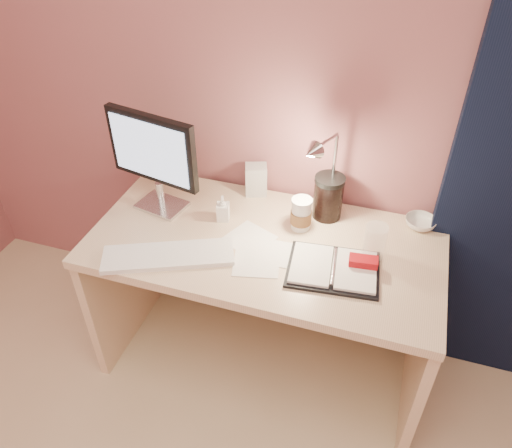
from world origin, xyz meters
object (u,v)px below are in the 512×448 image
(lotion_bottle, at_px, (223,208))
(bowl, at_px, (420,223))
(desk_lamp, at_px, (340,175))
(clear_cup, at_px, (375,242))
(dark_jar, at_px, (328,199))
(product_box, at_px, (256,180))
(planner, at_px, (336,268))
(coffee_cup, at_px, (301,215))
(keyboard, at_px, (168,256))
(monitor, at_px, (154,154))
(desk, at_px, (269,270))

(lotion_bottle, bearing_deg, bowl, 14.44)
(lotion_bottle, bearing_deg, desk_lamp, 12.19)
(clear_cup, bearing_deg, dark_jar, 137.19)
(bowl, height_order, product_box, product_box)
(planner, xyz_separation_m, product_box, (-0.44, 0.39, 0.06))
(dark_jar, height_order, product_box, dark_jar)
(planner, height_order, bowl, planner)
(coffee_cup, height_order, product_box, product_box)
(keyboard, bearing_deg, desk_lamp, 10.50)
(monitor, xyz_separation_m, coffee_cup, (0.61, 0.05, -0.20))
(keyboard, relative_size, desk_lamp, 1.26)
(bowl, bearing_deg, monitor, -169.36)
(desk_lamp, bearing_deg, desk, -131.99)
(product_box, height_order, desk_lamp, desk_lamp)
(planner, distance_m, clear_cup, 0.18)
(bowl, distance_m, dark_jar, 0.39)
(monitor, bearing_deg, keyboard, -47.93)
(keyboard, height_order, desk_lamp, desk_lamp)
(planner, xyz_separation_m, clear_cup, (0.12, 0.12, 0.06))
(keyboard, bearing_deg, planner, -12.45)
(monitor, height_order, desk_lamp, monitor)
(planner, bearing_deg, desk, 146.66)
(clear_cup, xyz_separation_m, lotion_bottle, (-0.63, 0.04, -0.02))
(desk, xyz_separation_m, bowl, (0.58, 0.21, 0.25))
(clear_cup, bearing_deg, monitor, 177.12)
(dark_jar, distance_m, product_box, 0.34)
(keyboard, xyz_separation_m, lotion_bottle, (0.11, 0.29, 0.05))
(monitor, distance_m, desk_lamp, 0.75)
(planner, relative_size, desk_lamp, 0.91)
(lotion_bottle, xyz_separation_m, product_box, (0.07, 0.23, 0.01))
(lotion_bottle, bearing_deg, desk, -2.82)
(monitor, distance_m, planner, 0.85)
(desk, bearing_deg, monitor, 178.67)
(desk, bearing_deg, product_box, 119.91)
(coffee_cup, relative_size, desk_lamp, 0.35)
(monitor, xyz_separation_m, planner, (0.79, -0.17, -0.25))
(planner, height_order, dark_jar, dark_jar)
(desk_lamp, bearing_deg, lotion_bottle, -143.63)
(coffee_cup, distance_m, clear_cup, 0.32)
(keyboard, bearing_deg, desk, 17.13)
(monitor, height_order, keyboard, monitor)
(desk, distance_m, lotion_bottle, 0.35)
(bowl, distance_m, lotion_bottle, 0.82)
(keyboard, xyz_separation_m, desk_lamp, (0.57, 0.39, 0.24))
(desk_lamp, bearing_deg, keyboard, -121.38)
(monitor, relative_size, coffee_cup, 3.15)
(keyboard, height_order, lotion_bottle, lotion_bottle)
(coffee_cup, bearing_deg, product_box, 144.05)
(desk, bearing_deg, desk_lamp, 23.83)
(planner, distance_m, dark_jar, 0.35)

